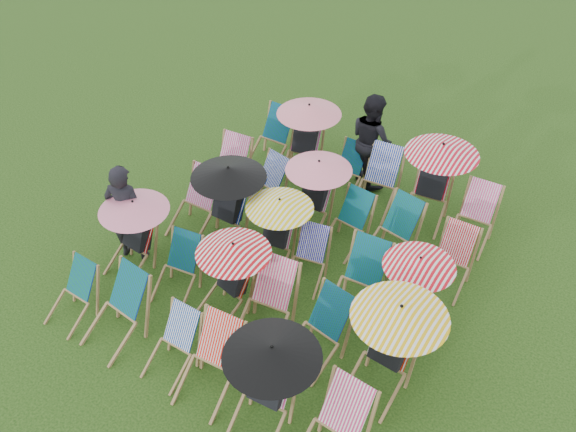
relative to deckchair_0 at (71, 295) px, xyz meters
The scene contains 32 objects.
ground 3.17m from the deckchair_0, 47.75° to the left, with size 100.00×100.00×0.00m, color black.
deckchair_0 is the anchor object (origin of this frame).
deckchair_1 0.81m from the deckchair_0, ahead, with size 0.76×0.99×1.01m.
deckchair_2 1.78m from the deckchair_0, ahead, with size 0.56×0.79×0.85m.
deckchair_3 2.39m from the deckchair_0, ahead, with size 0.73×0.96×1.00m.
deckchair_4 3.28m from the deckchair_0, ahead, with size 1.15×1.22×1.37m.
deckchair_6 1.26m from the deckchair_0, 88.57° to the left, with size 1.04×1.09×1.24m.
deckchair_7 1.50m from the deckchair_0, 52.67° to the left, with size 0.68×0.87×0.87m.
deckchair_8 2.23m from the deckchair_0, 36.34° to the left, with size 1.04×1.12×1.24m.
deckchair_9 2.75m from the deckchair_0, 27.47° to the left, with size 0.79×1.02×1.03m.
deckchair_10 3.51m from the deckchair_0, 21.43° to the left, with size 0.78×0.98×0.96m.
deckchair_11 4.44m from the deckchair_0, 17.72° to the left, with size 1.20×1.25×1.42m.
deckchair_12 2.46m from the deckchair_0, 85.24° to the left, with size 0.67×0.92×0.98m.
deckchair_13 2.64m from the deckchair_0, 71.86° to the left, with size 1.17×1.22×1.39m.
deckchair_14 3.06m from the deckchair_0, 54.00° to the left, with size 1.02×1.10×1.21m.
deckchair_15 3.41m from the deckchair_0, 45.49° to the left, with size 0.67×0.84×0.82m.
deckchair_16 4.05m from the deckchair_0, 35.40° to the left, with size 0.73×0.98×1.01m.
deckchair_17 4.72m from the deckchair_0, 31.87° to the left, with size 0.99×1.04×1.18m.
deckchair_18 3.52m from the deckchair_0, 88.87° to the left, with size 0.73×0.96×0.98m.
deckchair_19 3.65m from the deckchair_0, 76.98° to the left, with size 0.73×0.90×0.87m.
deckchair_20 3.98m from the deckchair_0, 62.98° to the left, with size 1.07×1.12×1.27m.
deckchair_21 4.26m from the deckchair_0, 54.01° to the left, with size 0.67×0.87×0.88m.
deckchair_22 4.82m from the deckchair_0, 48.24° to the left, with size 0.78×0.97×0.95m.
deckchair_23 5.49m from the deckchair_0, 39.97° to the left, with size 0.62×0.85×0.90m.
deckchair_24 4.76m from the deckchair_0, 88.10° to the left, with size 0.66×0.91×0.98m.
deckchair_25 4.86m from the deckchair_0, 79.67° to the left, with size 1.15×1.25×1.36m.
deckchair_26 5.04m from the deckchair_0, 69.20° to the left, with size 0.55×0.77×0.83m.
deckchair_27 5.21m from the deckchair_0, 62.04° to the left, with size 0.76×0.99×1.01m.
deckchair_28 5.85m from the deckchair_0, 55.33° to the left, with size 1.20×1.28×1.42m.
deckchair_29 6.22m from the deckchair_0, 48.18° to the left, with size 0.66×0.89×0.93m.
person_left 1.48m from the deckchair_0, 97.69° to the left, with size 0.63×0.41×1.72m, color black.
person_rear 5.59m from the deckchair_0, 69.05° to the left, with size 0.85×0.66×1.74m, color black.
Camera 1 is at (3.80, -5.83, 7.04)m, focal length 40.00 mm.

